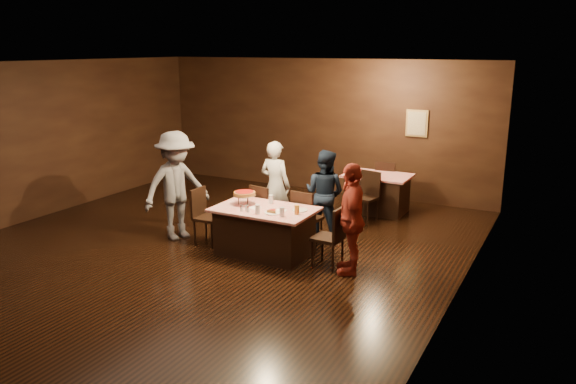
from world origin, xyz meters
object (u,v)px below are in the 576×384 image
object	(u,v)px
chair_far_left	(266,211)
chair_back_far	(387,183)
back_table	(377,193)
diner_white_jacket	(275,186)
chair_end_left	(208,217)
chair_end_right	(328,237)
diner_grey_knit	(176,186)
glass_back	(271,199)
chair_far_right	(308,217)
main_table	(265,231)
chair_back_near	(365,197)
pizza_stand	(245,194)
diner_navy_hoodie	(325,193)
glass_front_left	(257,209)
diner_red_shirt	(351,219)
glass_front_right	(282,212)
glass_amber	(297,210)
plate_empty	(300,210)

from	to	relation	value
chair_far_left	chair_back_far	world-z (taller)	same
back_table	diner_white_jacket	xyz separation A→B (m)	(-1.28, -1.93, 0.43)
chair_end_left	chair_end_right	world-z (taller)	same
diner_grey_knit	glass_back	size ratio (longest dim) A/B	13.42
chair_far_right	diner_grey_knit	distance (m)	2.32
main_table	chair_back_near	world-z (taller)	chair_back_near
back_table	chair_back_far	size ratio (longest dim) A/B	1.37
back_table	chair_end_left	world-z (taller)	chair_end_left
diner_grey_knit	pizza_stand	size ratio (longest dim) A/B	4.95
chair_end_left	glass_back	world-z (taller)	chair_end_left
diner_navy_hoodie	glass_front_left	xyz separation A→B (m)	(-0.41, -1.60, 0.07)
diner_navy_hoodie	diner_red_shirt	bearing A→B (deg)	130.91
back_table	chair_end_left	xyz separation A→B (m)	(-1.90, -3.14, 0.09)
back_table	glass_front_right	world-z (taller)	glass_front_right
diner_white_jacket	pizza_stand	distance (m)	1.17
chair_end_left	glass_amber	bearing A→B (deg)	-93.69
glass_amber	back_table	bearing A→B (deg)	86.36
chair_back_near	chair_end_left	bearing A→B (deg)	-116.64
chair_end_left	chair_back_near	xyz separation A→B (m)	(1.90, 2.44, 0.00)
pizza_stand	plate_empty	bearing A→B (deg)	6.01
chair_far_left	diner_navy_hoodie	xyz separation A→B (m)	(0.86, 0.55, 0.30)
diner_grey_knit	glass_front_left	xyz separation A→B (m)	(1.79, -0.29, -0.10)
diner_grey_knit	glass_front_right	bearing A→B (deg)	-73.18
back_table	glass_front_left	xyz separation A→B (m)	(-0.75, -3.44, 0.46)
back_table	chair_far_left	distance (m)	2.68
pizza_stand	glass_front_left	distance (m)	0.58
plate_empty	glass_amber	size ratio (longest dim) A/B	1.79
diner_navy_hoodie	glass_back	xyz separation A→B (m)	(-0.51, -1.00, 0.07)
chair_end_left	diner_navy_hoodie	distance (m)	2.05
diner_grey_knit	pizza_stand	bearing A→B (deg)	-64.34
main_table	diner_grey_knit	distance (m)	1.83
diner_grey_knit	plate_empty	bearing A→B (deg)	-62.94
glass_front_left	chair_end_left	bearing A→B (deg)	165.38
chair_end_right	chair_back_near	bearing A→B (deg)	-170.91
pizza_stand	glass_front_left	world-z (taller)	pizza_stand
glass_amber	glass_back	size ratio (longest dim) A/B	1.00
back_table	chair_back_near	world-z (taller)	chair_back_near
chair_far_left	plate_empty	size ratio (longest dim) A/B	3.80
plate_empty	chair_end_right	bearing A→B (deg)	-15.26
diner_navy_hoodie	pizza_stand	bearing A→B (deg)	59.23
glass_front_left	diner_grey_knit	bearing A→B (deg)	170.84
chair_far_left	glass_front_left	distance (m)	1.20
plate_empty	glass_front_left	world-z (taller)	glass_front_left
chair_far_right	glass_front_left	distance (m)	1.17
chair_far_right	plate_empty	world-z (taller)	chair_far_right
chair_end_left	main_table	bearing A→B (deg)	-92.01
diner_white_jacket	glass_amber	distance (m)	1.65
chair_far_right	glass_amber	size ratio (longest dim) A/B	6.79
chair_far_left	glass_amber	size ratio (longest dim) A/B	6.79
back_table	glass_front_left	bearing A→B (deg)	-102.35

